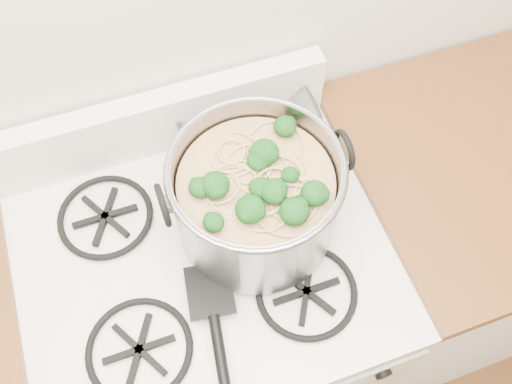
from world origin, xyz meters
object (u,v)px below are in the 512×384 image
at_px(stock_pot, 256,198).
at_px(spatula, 209,289).
at_px(gas_range, 217,323).
at_px(glass_bowl, 246,126).

distance_m(stock_pot, spatula, 0.20).
height_order(gas_range, spatula, spatula).
xyz_separation_m(stock_pot, spatula, (-0.14, -0.11, -0.09)).
bearing_deg(spatula, stock_pot, 47.86).
bearing_deg(glass_bowl, gas_range, -125.58).
height_order(gas_range, glass_bowl, glass_bowl).
bearing_deg(spatula, gas_range, 91.34).
xyz_separation_m(gas_range, glass_bowl, (0.19, 0.26, 0.50)).
relative_size(gas_range, spatula, 2.98).
bearing_deg(gas_range, glass_bowl, 54.42).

